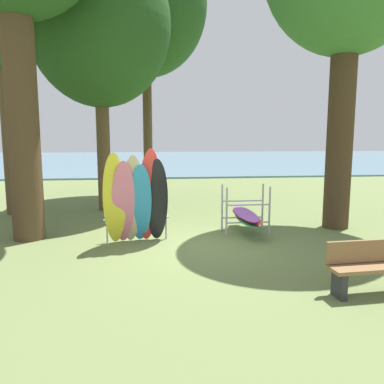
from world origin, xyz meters
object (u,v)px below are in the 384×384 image
at_px(leaning_board_pile, 136,201).
at_px(board_storage_rack, 246,215).
at_px(park_bench, 370,266).
at_px(tree_far_right_back, 99,25).
at_px(tree_far_left_back, 146,5).

distance_m(leaning_board_pile, board_storage_rack, 2.93).
distance_m(board_storage_rack, park_bench, 4.14).
relative_size(leaning_board_pile, board_storage_rack, 1.05).
bearing_deg(leaning_board_pile, tree_far_right_back, 105.37).
xyz_separation_m(leaning_board_pile, board_storage_rack, (2.78, 0.72, -0.56)).
distance_m(tree_far_right_back, board_storage_rack, 7.76).
relative_size(tree_far_right_back, park_bench, 6.10).
bearing_deg(tree_far_right_back, park_bench, -56.90).
xyz_separation_m(tree_far_left_back, board_storage_rack, (2.52, -6.38, -7.06)).
relative_size(tree_far_left_back, board_storage_rack, 4.85).
bearing_deg(tree_far_right_back, board_storage_rack, -42.51).
distance_m(tree_far_left_back, leaning_board_pile, 9.63).
xyz_separation_m(tree_far_left_back, tree_far_right_back, (-1.47, -2.72, -1.50)).
bearing_deg(tree_far_left_back, board_storage_rack, -68.48).
bearing_deg(leaning_board_pile, tree_far_left_back, 87.83).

